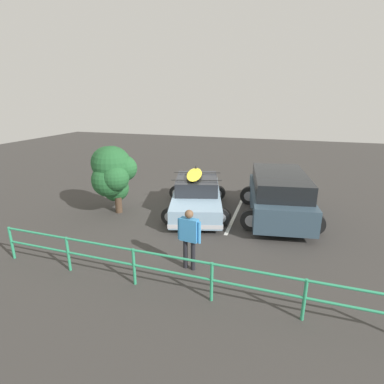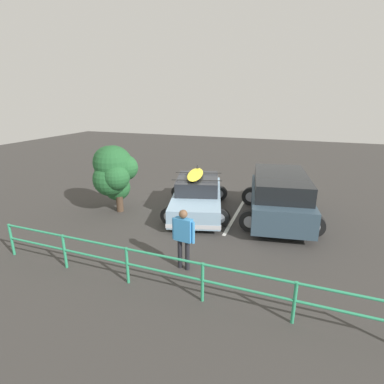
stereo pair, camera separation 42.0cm
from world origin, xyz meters
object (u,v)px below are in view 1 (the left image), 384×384
Objects in this scene: suv_car at (279,195)px; person_bystander at (189,234)px; sedan_car at (197,195)px; bush_near_left at (112,172)px.

person_bystander is at bearing 64.76° from suv_car.
suv_car is at bearing -115.24° from person_bystander.
person_bystander reaches higher than sedan_car.
person_bystander is (-1.01, 4.05, 0.35)m from sedan_car.
sedan_car is 2.89× the size of person_bystander.
suv_car is (-3.02, -0.23, 0.24)m from sedan_car.
suv_car is 1.81× the size of bush_near_left.
person_bystander is at bearing 143.42° from bush_near_left.
suv_car is 4.73m from person_bystander.
suv_car is at bearing -167.00° from bush_near_left.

